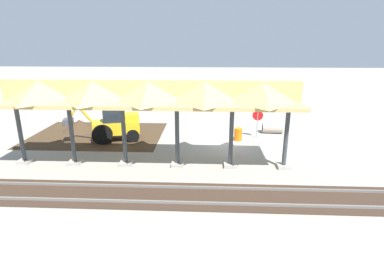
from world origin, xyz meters
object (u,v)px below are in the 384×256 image
backhoe (114,123)px  traffic_barrel (238,134)px  concrete_pipe (272,128)px  stop_sign (258,118)px

backhoe → traffic_barrel: backhoe is taller
concrete_pipe → traffic_barrel: (2.82, 1.91, 0.06)m
stop_sign → concrete_pipe: bearing=-138.5°
backhoe → traffic_barrel: bearing=-177.5°
backhoe → traffic_barrel: size_ratio=5.77×
concrete_pipe → backhoe: bearing=11.1°
backhoe → traffic_barrel: 8.87m
stop_sign → concrete_pipe: stop_sign is taller
stop_sign → backhoe: (10.26, 1.06, -0.22)m
backhoe → concrete_pipe: 11.90m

